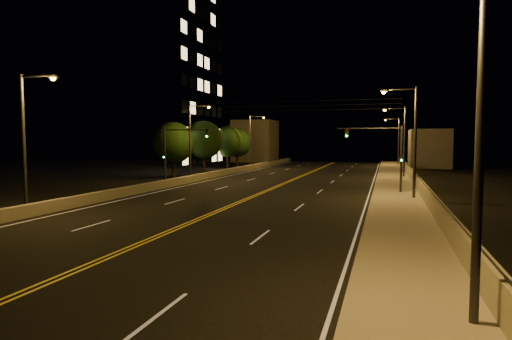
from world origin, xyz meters
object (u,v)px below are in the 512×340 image
(tree_0, at_px, (174,143))
(traffic_signal_left, at_px, (175,149))
(streetlight_4, at_px, (28,134))
(tree_1, at_px, (204,140))
(streetlight_5, at_px, (193,137))
(tree_3, at_px, (237,143))
(streetlight_2, at_px, (402,137))
(streetlight_6, at_px, (252,138))
(tree_2, at_px, (227,141))
(streetlight_0, at_px, (465,122))
(streetlight_3, at_px, (397,138))
(traffic_signal_right, at_px, (387,151))
(building_tower, at_px, (129,77))
(streetlight_1, at_px, (411,135))

(tree_0, bearing_deg, traffic_signal_left, -61.33)
(streetlight_4, relative_size, tree_1, 1.16)
(streetlight_5, bearing_deg, tree_3, 98.60)
(traffic_signal_left, relative_size, tree_0, 0.85)
(streetlight_2, height_order, tree_3, streetlight_2)
(streetlight_2, height_order, streetlight_6, same)
(streetlight_2, distance_m, tree_2, 28.55)
(streetlight_0, height_order, streetlight_3, same)
(tree_0, height_order, tree_1, tree_1)
(streetlight_5, xyz_separation_m, traffic_signal_right, (19.83, -6.14, -1.21))
(tree_3, bearing_deg, streetlight_3, 20.52)
(streetlight_6, height_order, traffic_signal_right, streetlight_6)
(streetlight_3, bearing_deg, building_tower, -152.64)
(streetlight_6, distance_m, traffic_signal_left, 27.12)
(streetlight_0, height_order, streetlight_2, same)
(streetlight_3, distance_m, streetlight_6, 25.16)
(streetlight_5, distance_m, tree_1, 12.62)
(tree_1, bearing_deg, streetlight_4, -83.21)
(streetlight_0, bearing_deg, traffic_signal_left, 128.83)
(tree_0, bearing_deg, building_tower, 139.20)
(tree_2, distance_m, tree_3, 3.05)
(streetlight_4, xyz_separation_m, streetlight_5, (0.00, 21.86, 0.00))
(streetlight_1, xyz_separation_m, traffic_signal_left, (-20.23, 3.21, -1.21))
(streetlight_6, height_order, tree_0, streetlight_6)
(streetlight_1, xyz_separation_m, tree_3, (-25.13, 34.13, -0.75))
(traffic_signal_right, distance_m, tree_0, 25.32)
(streetlight_5, bearing_deg, streetlight_1, -23.63)
(building_tower, xyz_separation_m, tree_2, (12.68, 7.47, -9.52))
(streetlight_4, xyz_separation_m, tree_1, (-4.03, 33.82, -0.33))
(streetlight_4, xyz_separation_m, tree_0, (-3.80, 24.79, -0.67))
(streetlight_3, relative_size, building_tower, 0.28)
(streetlight_1, bearing_deg, tree_3, 126.37)
(streetlight_4, distance_m, streetlight_5, 21.86)
(building_tower, xyz_separation_m, tree_3, (13.26, 10.46, -9.72))
(streetlight_2, distance_m, tree_0, 26.01)
(traffic_signal_left, bearing_deg, streetlight_5, 100.67)
(streetlight_4, xyz_separation_m, traffic_signal_right, (19.83, 15.72, -1.21))
(streetlight_0, distance_m, building_tower, 60.28)
(streetlight_6, height_order, building_tower, building_tower)
(tree_1, bearing_deg, traffic_signal_right, -37.19)
(streetlight_1, relative_size, streetlight_4, 1.00)
(streetlight_3, xyz_separation_m, tree_3, (-25.13, -9.41, -0.75))
(streetlight_2, bearing_deg, tree_1, 174.22)
(streetlight_4, distance_m, tree_1, 34.06)
(streetlight_0, distance_m, streetlight_6, 56.42)
(streetlight_4, relative_size, streetlight_6, 1.00)
(streetlight_2, relative_size, building_tower, 0.28)
(streetlight_6, height_order, tree_3, streetlight_6)
(streetlight_5, bearing_deg, streetlight_0, -55.64)
(streetlight_0, relative_size, tree_2, 1.22)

